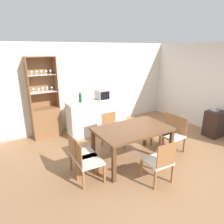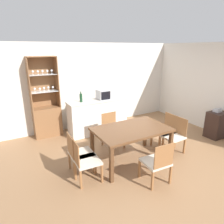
# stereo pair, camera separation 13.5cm
# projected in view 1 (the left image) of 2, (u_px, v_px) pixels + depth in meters

# --- Properties ---
(ground_plane) EXTENTS (18.00, 18.00, 0.00)m
(ground_plane) POSITION_uv_depth(u_px,v_px,m) (152.00, 157.00, 4.61)
(ground_plane) COLOR #936B47
(wall_back) EXTENTS (6.80, 0.06, 2.55)m
(wall_back) POSITION_uv_depth(u_px,v_px,m) (99.00, 85.00, 6.37)
(wall_back) COLOR silver
(wall_back) RESTS_ON ground_plane
(wall_right) EXTENTS (0.06, 4.60, 2.55)m
(wall_right) POSITION_uv_depth(u_px,v_px,m) (216.00, 89.00, 5.72)
(wall_right) COLOR silver
(wall_right) RESTS_ON ground_plane
(kitchen_counter) EXTENTS (1.74, 0.54, 0.97)m
(kitchen_counter) POSITION_uv_depth(u_px,v_px,m) (97.00, 116.00, 5.84)
(kitchen_counter) COLOR white
(kitchen_counter) RESTS_ON ground_plane
(display_cabinet) EXTENTS (0.74, 0.39, 2.20)m
(display_cabinet) POSITION_uv_depth(u_px,v_px,m) (46.00, 115.00, 5.53)
(display_cabinet) COLOR brown
(display_cabinet) RESTS_ON ground_plane
(dining_table) EXTENTS (1.58, 0.99, 0.78)m
(dining_table) POSITION_uv_depth(u_px,v_px,m) (133.00, 132.00, 4.25)
(dining_table) COLOR brown
(dining_table) RESTS_ON ground_plane
(dining_chair_side_right_far) EXTENTS (0.45, 0.45, 0.84)m
(dining_chair_side_right_far) POSITION_uv_depth(u_px,v_px,m) (165.00, 130.00, 5.01)
(dining_chair_side_right_far) COLOR beige
(dining_chair_side_right_far) RESTS_ON ground_plane
(dining_chair_side_right_near) EXTENTS (0.47, 0.47, 0.84)m
(dining_chair_side_right_near) POSITION_uv_depth(u_px,v_px,m) (174.00, 135.00, 4.76)
(dining_chair_side_right_near) COLOR beige
(dining_chair_side_right_near) RESTS_ON ground_plane
(dining_chair_side_left_far) EXTENTS (0.46, 0.46, 0.84)m
(dining_chair_side_left_far) POSITION_uv_depth(u_px,v_px,m) (81.00, 154.00, 3.91)
(dining_chair_side_left_far) COLOR beige
(dining_chair_side_left_far) RESTS_ON ground_plane
(dining_chair_head_far) EXTENTS (0.47, 0.47, 0.84)m
(dining_chair_head_far) POSITION_uv_depth(u_px,v_px,m) (112.00, 130.00, 5.02)
(dining_chair_head_far) COLOR beige
(dining_chair_head_far) RESTS_ON ground_plane
(dining_chair_head_near) EXTENTS (0.47, 0.47, 0.84)m
(dining_chair_head_near) POSITION_uv_depth(u_px,v_px,m) (159.00, 161.00, 3.65)
(dining_chair_head_near) COLOR beige
(dining_chair_head_near) RESTS_ON ground_plane
(dining_chair_side_left_near) EXTENTS (0.47, 0.47, 0.84)m
(dining_chair_side_left_near) POSITION_uv_depth(u_px,v_px,m) (87.00, 161.00, 3.67)
(dining_chair_side_left_near) COLOR beige
(dining_chair_side_left_near) RESTS_ON ground_plane
(microwave) EXTENTS (0.45, 0.36, 0.27)m
(microwave) POSITION_uv_depth(u_px,v_px,m) (104.00, 94.00, 5.79)
(microwave) COLOR #B7BABF
(microwave) RESTS_ON kitchen_counter
(wine_bottle) EXTENTS (0.08, 0.08, 0.29)m
(wine_bottle) POSITION_uv_depth(u_px,v_px,m) (80.00, 98.00, 5.44)
(wine_bottle) COLOR #193D23
(wine_bottle) RESTS_ON kitchen_counter
(side_cabinet) EXTENTS (0.50, 0.41, 0.73)m
(side_cabinet) POSITION_uv_depth(u_px,v_px,m) (215.00, 124.00, 5.61)
(side_cabinet) COLOR black
(side_cabinet) RESTS_ON ground_plane
(telephone) EXTENTS (0.19, 0.17, 0.11)m
(telephone) POSITION_uv_depth(u_px,v_px,m) (216.00, 109.00, 5.53)
(telephone) COLOR #B7B7BC
(telephone) RESTS_ON side_cabinet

